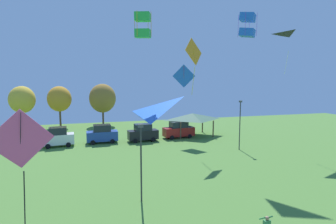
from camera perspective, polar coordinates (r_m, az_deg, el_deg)
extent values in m
sphere|color=#A87A5B|center=(15.69, 20.77, -20.79)|extent=(0.21, 0.21, 0.21)
cylinder|color=#3D844C|center=(15.65, 19.84, -20.95)|extent=(0.08, 0.47, 0.36)
cylinder|color=#3D844C|center=(15.89, 21.20, -20.56)|extent=(0.08, 0.47, 0.36)
cube|color=blue|center=(38.53, 3.46, 7.81)|extent=(2.96, 1.69, 3.36)
cylinder|color=red|center=(38.51, 3.47, 7.82)|extent=(0.22, 0.47, 3.04)
cube|color=green|center=(13.51, -5.54, 19.91)|extent=(0.92, 0.94, 0.44)
cube|color=green|center=(13.35, -5.50, 16.65)|extent=(0.92, 0.94, 0.44)
cylinder|color=orange|center=(13.04, -6.76, 18.63)|extent=(0.02, 0.02, 1.17)
cylinder|color=orange|center=(13.17, -3.70, 18.54)|extent=(0.02, 0.02, 1.17)
cylinder|color=orange|center=(13.69, -7.26, 18.04)|extent=(0.02, 0.02, 1.17)
cylinder|color=orange|center=(13.81, -4.35, 17.96)|extent=(0.02, 0.02, 1.17)
cube|color=orange|center=(32.63, 5.60, 12.95)|extent=(2.91, 1.93, 3.38)
cylinder|color=yellow|center=(32.61, 5.61, 12.95)|extent=(0.38, 0.98, 2.99)
cylinder|color=yellow|center=(32.42, 5.53, 6.79)|extent=(0.23, 0.52, 3.47)
pyramid|color=blue|center=(12.58, 3.60, -1.88)|extent=(2.21, 3.38, 0.93)
pyramid|color=black|center=(36.41, 26.00, 14.30)|extent=(3.42, 2.84, 0.53)
cylinder|color=white|center=(36.59, 24.38, 9.78)|extent=(0.20, 0.45, 2.91)
cube|color=#E54C93|center=(12.58, -29.43, -5.19)|extent=(2.52, 0.79, 2.58)
cylinder|color=black|center=(12.56, -29.45, -5.21)|extent=(0.30, 0.56, 2.31)
cylinder|color=black|center=(13.33, -28.77, -16.42)|extent=(0.23, 0.40, 2.63)
cube|color=blue|center=(24.01, 16.95, 19.10)|extent=(1.64, 1.64, 0.76)
cube|color=blue|center=(23.76, 16.84, 16.19)|extent=(1.64, 1.64, 0.76)
cylinder|color=purple|center=(23.15, 16.49, 18.03)|extent=(0.02, 0.02, 1.86)
cylinder|color=purple|center=(23.73, 18.77, 17.66)|extent=(0.02, 0.02, 1.86)
cylinder|color=purple|center=(24.04, 15.04, 17.63)|extent=(0.02, 0.02, 1.86)
cylinder|color=purple|center=(24.60, 17.27, 17.30)|extent=(0.02, 0.02, 1.86)
cube|color=silver|center=(38.15, -22.78, -5.46)|extent=(4.15, 2.22, 1.34)
cube|color=#1E232D|center=(37.94, -22.86, -3.78)|extent=(2.34, 1.92, 0.94)
cylinder|color=black|center=(37.35, -20.86, -6.68)|extent=(0.66, 0.27, 0.64)
cylinder|color=black|center=(39.19, -20.88, -6.07)|extent=(0.66, 0.27, 0.64)
cylinder|color=black|center=(37.43, -24.68, -6.82)|extent=(0.66, 0.27, 0.64)
cylinder|color=black|center=(39.27, -24.53, -6.21)|extent=(0.66, 0.27, 0.64)
cube|color=#234299|center=(38.41, -14.13, -5.06)|extent=(4.29, 1.94, 1.34)
cube|color=#1E232D|center=(38.20, -14.18, -3.39)|extent=(2.37, 1.76, 0.94)
cylinder|color=black|center=(37.72, -12.00, -6.26)|extent=(0.64, 0.23, 0.64)
cylinder|color=black|center=(39.55, -12.26, -5.68)|extent=(0.64, 0.23, 0.64)
cylinder|color=black|center=(37.59, -16.04, -6.42)|extent=(0.64, 0.23, 0.64)
cylinder|color=black|center=(39.43, -16.11, -5.82)|extent=(0.64, 0.23, 0.64)
cube|color=black|center=(38.41, -5.46, -4.92)|extent=(4.41, 1.98, 1.31)
cube|color=#1E232D|center=(38.20, -5.48, -3.28)|extent=(2.46, 1.72, 0.92)
cylinder|color=black|center=(38.10, -3.17, -6.00)|extent=(0.65, 0.26, 0.64)
cylinder|color=black|center=(39.69, -3.89, -5.50)|extent=(0.65, 0.26, 0.64)
cylinder|color=black|center=(37.42, -7.11, -6.27)|extent=(0.65, 0.26, 0.64)
cylinder|color=black|center=(39.05, -7.68, -5.74)|extent=(0.65, 0.26, 0.64)
cube|color=maroon|center=(40.59, 2.33, -4.28)|extent=(4.91, 2.19, 1.30)
cube|color=#1E232D|center=(40.40, 2.34, -2.74)|extent=(2.76, 1.86, 0.91)
cylinder|color=black|center=(40.54, 4.76, -5.25)|extent=(0.66, 0.28, 0.64)
cylinder|color=black|center=(42.11, 3.68, -4.80)|extent=(0.66, 0.28, 0.64)
cylinder|color=black|center=(39.35, 0.87, -5.59)|extent=(0.66, 0.28, 0.64)
cylinder|color=black|center=(40.96, -0.08, -5.11)|extent=(0.66, 0.28, 0.64)
cylinder|color=brown|center=(39.67, 2.77, -4.06)|extent=(0.20, 0.20, 2.60)
cylinder|color=brown|center=(41.74, 9.82, -3.61)|extent=(0.20, 0.20, 2.60)
cylinder|color=brown|center=(43.54, 0.97, -3.10)|extent=(0.20, 0.20, 2.60)
cylinder|color=brown|center=(45.44, 7.51, -2.75)|extent=(0.20, 0.20, 2.60)
pyramid|color=#3D604C|center=(42.25, 5.32, -0.96)|extent=(7.01, 5.37, 1.00)
cylinder|color=#2D2D33|center=(19.10, -5.87, -11.38)|extent=(0.12, 0.12, 5.40)
cube|color=#4C4C51|center=(18.43, -5.97, -3.01)|extent=(0.36, 0.20, 0.24)
cylinder|color=#2D2D33|center=(34.39, 15.36, -3.00)|extent=(0.12, 0.12, 6.04)
cube|color=#4C4C51|center=(34.03, 15.52, 2.22)|extent=(0.36, 0.20, 0.24)
cylinder|color=brown|center=(54.96, -28.97, -1.32)|extent=(0.36, 0.36, 3.72)
ellipsoid|color=gold|center=(54.65, -29.17, 2.36)|extent=(4.49, 4.49, 4.94)
cylinder|color=brown|center=(54.14, -22.40, -1.08)|extent=(0.36, 0.36, 3.77)
ellipsoid|color=gold|center=(53.82, -22.56, 2.65)|extent=(4.37, 4.37, 4.81)
cylinder|color=brown|center=(54.03, -13.95, -0.96)|extent=(0.36, 0.36, 3.46)
ellipsoid|color=olive|center=(53.69, -14.05, 2.93)|extent=(5.18, 5.18, 5.70)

